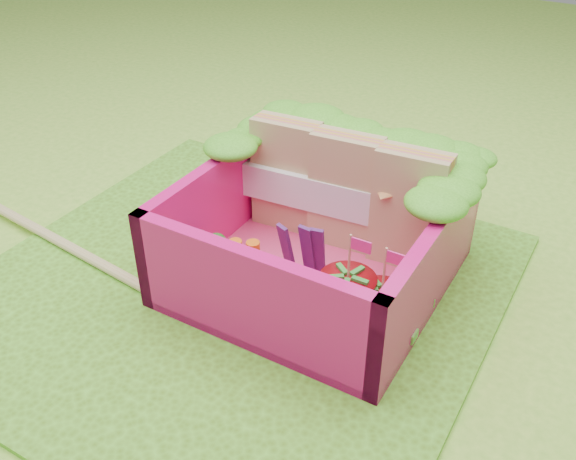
% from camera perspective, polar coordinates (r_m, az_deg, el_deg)
% --- Properties ---
extents(ground, '(14.00, 14.00, 0.00)m').
position_cam_1_polar(ground, '(3.45, -4.88, -5.36)').
color(ground, '#77BF36').
rests_on(ground, ground).
extents(placemat, '(2.60, 2.60, 0.03)m').
position_cam_1_polar(placemat, '(3.44, -4.90, -5.16)').
color(placemat, '#559120').
rests_on(placemat, ground).
extents(bento_floor, '(1.30, 1.30, 0.05)m').
position_cam_1_polar(bento_floor, '(3.46, 2.44, -3.90)').
color(bento_floor, '#E13971').
rests_on(bento_floor, placemat).
extents(bento_box, '(1.30, 1.30, 0.55)m').
position_cam_1_polar(bento_box, '(3.31, 2.55, -0.47)').
color(bento_box, '#E51376').
rests_on(bento_box, placemat).
extents(lettuce_ruffle, '(1.43, 0.83, 0.11)m').
position_cam_1_polar(lettuce_ruffle, '(3.53, 6.46, 7.84)').
color(lettuce_ruffle, '#37961B').
rests_on(lettuce_ruffle, bento_box).
extents(sandwich_stack, '(1.20, 0.27, 0.66)m').
position_cam_1_polar(sandwich_stack, '(3.50, 5.15, 3.37)').
color(sandwich_stack, tan).
rests_on(sandwich_stack, bento_floor).
extents(broccoli, '(0.34, 0.34, 0.26)m').
position_cam_1_polar(broccoli, '(3.32, -7.45, -1.50)').
color(broccoli, '#5E8E44').
rests_on(broccoli, bento_floor).
extents(carrot_sticks, '(0.15, 0.10, 0.27)m').
position_cam_1_polar(carrot_sticks, '(3.27, -3.85, -2.98)').
color(carrot_sticks, '#FF5615').
rests_on(carrot_sticks, bento_floor).
extents(purple_wedges, '(0.21, 0.10, 0.38)m').
position_cam_1_polar(purple_wedges, '(3.23, 1.51, -2.26)').
color(purple_wedges, '#3B1854').
rests_on(purple_wedges, bento_floor).
extents(strawberry_left, '(0.27, 0.27, 0.51)m').
position_cam_1_polar(strawberry_left, '(3.04, 5.23, -6.19)').
color(strawberry_left, red).
rests_on(strawberry_left, bento_floor).
extents(strawberry_right, '(0.24, 0.24, 0.48)m').
position_cam_1_polar(strawberry_right, '(3.03, 8.20, -7.00)').
color(strawberry_right, red).
rests_on(strawberry_right, bento_floor).
extents(snap_peas, '(0.32, 0.37, 0.05)m').
position_cam_1_polar(snap_peas, '(3.18, 9.30, -7.21)').
color(snap_peas, '#5BAC36').
rests_on(snap_peas, bento_floor).
extents(chopsticks, '(2.16, 0.29, 0.04)m').
position_cam_1_polar(chopsticks, '(3.97, -19.99, -0.76)').
color(chopsticks, '#D7BD76').
rests_on(chopsticks, placemat).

